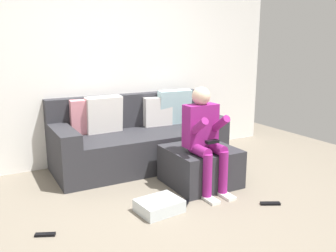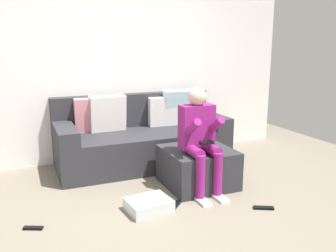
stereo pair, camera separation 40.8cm
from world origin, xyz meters
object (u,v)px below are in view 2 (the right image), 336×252
Objects in this scene: couch_sectional at (141,139)px; person_seated at (200,134)px; ottoman at (198,167)px; storage_bin at (149,205)px; remote_near_ottoman at (264,208)px; remote_by_storage_bin at (176,205)px; remote_under_side_table at (33,228)px.

person_seated is (0.27, -1.11, 0.30)m from couch_sectional.
storage_bin is (-0.72, -0.40, -0.15)m from ottoman.
couch_sectional is 1.42m from storage_bin.
remote_near_ottoman is 1.14× the size of remote_by_storage_bin.
remote_near_ottoman is at bearing -68.93° from ottoman.
remote_by_storage_bin is (-0.37, -0.23, -0.62)m from person_seated.
couch_sectional is at bearing 103.62° from person_seated.
remote_by_storage_bin and remote_under_side_table have the same top height.
couch_sectional is 5.42× the size of storage_bin.
storage_bin is at bearing -105.92° from couch_sectional.
couch_sectional is 1.01m from ottoman.
remote_near_ottoman is 0.84m from remote_by_storage_bin.
couch_sectional is at bearing 66.99° from remote_under_side_table.
couch_sectional is at bearing 109.55° from ottoman.
ottoman reaches higher than remote_by_storage_bin.
couch_sectional is 12.77× the size of remote_by_storage_bin.
storage_bin is 2.36× the size of remote_by_storage_bin.
remote_under_side_table is (-1.74, -0.34, -0.20)m from ottoman.
ottoman reaches higher than storage_bin.
remote_under_side_table is (-1.02, 0.06, -0.05)m from storage_bin.
couch_sectional is 1.18m from person_seated.
ottoman is 4.38× the size of remote_under_side_table.
person_seated reaches higher than remote_under_side_table.
ottoman is at bearing -2.82° from remote_by_storage_bin.
couch_sectional is 2.99× the size of ottoman.
ottoman is at bearing -70.45° from couch_sectional.
person_seated reaches higher than couch_sectional.
person_seated reaches higher than remote_near_ottoman.
ottoman reaches higher than remote_near_ottoman.
remote_near_ottoman is at bearing -59.19° from person_seated.
remote_under_side_table is at bearing 176.74° from storage_bin.
storage_bin is 2.42× the size of remote_under_side_table.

